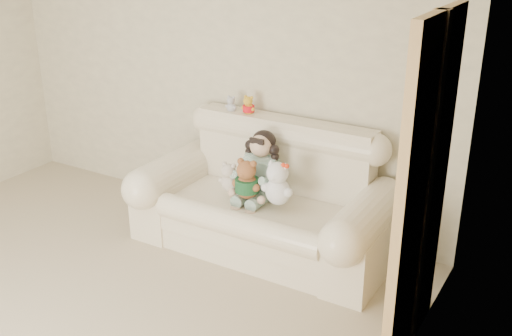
% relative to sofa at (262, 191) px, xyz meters
% --- Properties ---
extents(wall_back, '(4.50, 0.00, 4.50)m').
position_rel_sofa_xyz_m(wall_back, '(-0.80, 0.50, 0.78)').
color(wall_back, '#B2A98E').
rests_on(wall_back, ground).
extents(wall_right, '(0.00, 5.00, 5.00)m').
position_rel_sofa_xyz_m(wall_right, '(1.45, -2.00, 0.78)').
color(wall_right, '#B2A98E').
rests_on(wall_right, ground).
extents(sofa, '(2.10, 0.95, 1.03)m').
position_rel_sofa_xyz_m(sofa, '(0.00, 0.00, 0.00)').
color(sofa, '#FFEACD').
rests_on(sofa, floor).
extents(door_panel, '(0.06, 0.90, 2.10)m').
position_rel_sofa_xyz_m(door_panel, '(1.42, -0.60, 0.54)').
color(door_panel, tan).
rests_on(door_panel, floor).
extents(seated_child, '(0.40, 0.47, 0.57)m').
position_rel_sofa_xyz_m(seated_child, '(-0.06, 0.08, 0.19)').
color(seated_child, '#2B6950').
rests_on(seated_child, sofa).
extents(brown_teddy, '(0.29, 0.26, 0.38)m').
position_rel_sofa_xyz_m(brown_teddy, '(-0.06, -0.14, 0.18)').
color(brown_teddy, brown).
rests_on(brown_teddy, sofa).
extents(white_cat, '(0.30, 0.26, 0.42)m').
position_rel_sofa_xyz_m(white_cat, '(0.20, -0.11, 0.19)').
color(white_cat, white).
rests_on(white_cat, sofa).
extents(cream_teddy, '(0.19, 0.15, 0.29)m').
position_rel_sofa_xyz_m(cream_teddy, '(-0.25, -0.10, 0.13)').
color(cream_teddy, beige).
rests_on(cream_teddy, sofa).
extents(yellow_mini_bear, '(0.15, 0.14, 0.20)m').
position_rel_sofa_xyz_m(yellow_mini_bear, '(-0.34, 0.35, 0.59)').
color(yellow_mini_bear, yellow).
rests_on(yellow_mini_bear, sofa).
extents(grey_mini_plush, '(0.12, 0.10, 0.17)m').
position_rel_sofa_xyz_m(grey_mini_plush, '(-0.50, 0.34, 0.58)').
color(grey_mini_plush, silver).
rests_on(grey_mini_plush, sofa).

